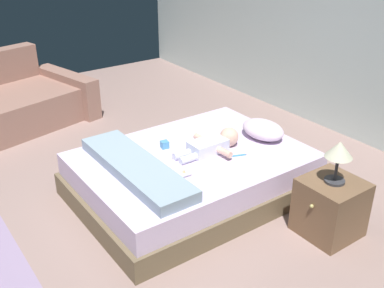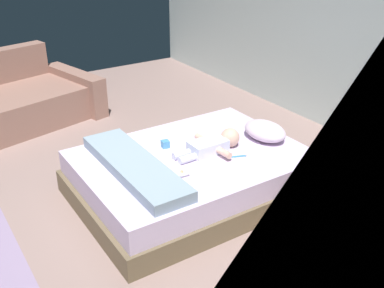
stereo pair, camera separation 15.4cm
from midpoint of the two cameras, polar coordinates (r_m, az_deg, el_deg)
name	(u,v)px [view 2 (the right image)]	position (r m, az deg, el deg)	size (l,w,h in m)	color
ground_plane	(112,219)	(3.91, -8.76, -9.25)	(8.00, 8.00, 0.00)	gray
wall_behind_bed	(374,9)	(5.23, 22.42, 15.19)	(8.00, 0.12, 2.84)	silver
bed	(192,175)	(4.10, 1.07, -3.83)	(1.46, 1.99, 0.40)	brown
pillow	(265,131)	(4.33, 10.05, 1.62)	(0.45, 0.32, 0.16)	silver
baby	(214,144)	(4.04, 3.83, -0.05)	(0.49, 0.65, 0.17)	white
toothbrush	(240,156)	(3.99, 7.01, -1.50)	(0.07, 0.15, 0.02)	#3F93EA
couch	(4,105)	(5.88, -21.55, 4.55)	(1.57, 2.21, 0.81)	#956C5E
nightstand	(328,211)	(3.74, 17.72, -7.91)	(0.43, 0.46, 0.46)	brown
lamp	(337,155)	(3.50, 18.77, -1.36)	(0.20, 0.20, 0.34)	#333338
blanket	(134,166)	(3.73, -5.98, -2.79)	(1.31, 0.36, 0.09)	#8BA1B2
toy_block	(165,144)	(4.11, -2.26, -0.02)	(0.08, 0.08, 0.07)	#4D9AD1
baby_bottle	(182,174)	(3.65, -0.06, -3.76)	(0.06, 0.12, 0.07)	white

